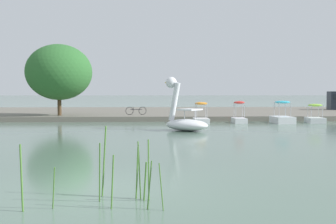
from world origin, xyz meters
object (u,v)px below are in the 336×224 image
object	(u,v)px
pedal_boat_orange	(201,117)
pedal_boat_lime	(315,117)
pedal_boat_cyan	(282,117)
tree_broadleaf_left	(59,72)
bicycle_parked	(136,111)
swan_boat	(184,119)
pedal_boat_red	(239,117)

from	to	relation	value
pedal_boat_orange	pedal_boat_lime	size ratio (longest dim) A/B	0.96
pedal_boat_cyan	tree_broadleaf_left	bearing A→B (deg)	167.67
pedal_boat_cyan	bicycle_parked	world-z (taller)	pedal_boat_cyan
swan_boat	tree_broadleaf_left	size ratio (longest dim) A/B	0.43
swan_boat	pedal_boat_lime	size ratio (longest dim) A/B	1.63
pedal_boat_red	tree_broadleaf_left	bearing A→B (deg)	166.52
swan_boat	bicycle_parked	world-z (taller)	swan_boat
pedal_boat_red	tree_broadleaf_left	distance (m)	14.48
swan_boat	pedal_boat_red	size ratio (longest dim) A/B	1.79
pedal_boat_orange	bicycle_parked	world-z (taller)	pedal_boat_orange
swan_boat	pedal_boat_red	world-z (taller)	swan_boat
pedal_boat_lime	pedal_boat_orange	bearing A→B (deg)	-179.04
swan_boat	pedal_boat_cyan	world-z (taller)	swan_boat
pedal_boat_orange	pedal_boat_lime	world-z (taller)	pedal_boat_orange
tree_broadleaf_left	bicycle_parked	size ratio (longest dim) A/B	4.29
pedal_boat_red	tree_broadleaf_left	world-z (taller)	tree_broadleaf_left
pedal_boat_red	swan_boat	bearing A→B (deg)	-127.99
pedal_boat_orange	pedal_boat_cyan	distance (m)	5.88
pedal_boat_red	bicycle_parked	size ratio (longest dim) A/B	1.02
pedal_boat_cyan	pedal_boat_orange	bearing A→B (deg)	178.80
swan_boat	pedal_boat_lime	xyz separation A→B (m)	(10.08, 5.64, -0.25)
pedal_boat_red	bicycle_parked	distance (m)	8.64
bicycle_parked	pedal_boat_lime	bearing A→B (deg)	-17.38
pedal_boat_red	pedal_boat_lime	bearing A→B (deg)	-1.21
swan_boat	pedal_boat_cyan	xyz separation A→B (m)	(7.56, 5.37, -0.22)
pedal_boat_lime	swan_boat	bearing A→B (deg)	-150.78
pedal_boat_orange	tree_broadleaf_left	xyz separation A→B (m)	(-10.87, 3.54, 3.35)
pedal_boat_cyan	pedal_boat_lime	bearing A→B (deg)	5.97
pedal_boat_orange	pedal_boat_lime	distance (m)	8.40
pedal_boat_lime	tree_broadleaf_left	distance (m)	19.86
tree_broadleaf_left	swan_boat	bearing A→B (deg)	-44.49
swan_boat	pedal_boat_lime	world-z (taller)	swan_boat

